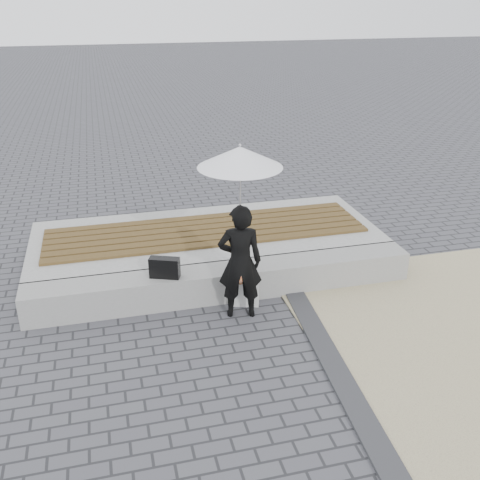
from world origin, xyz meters
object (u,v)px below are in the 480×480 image
Objects in this scene: woman at (240,262)px; parasol at (240,157)px; canvas_tote at (244,290)px; handbag at (165,268)px; seating_ledge at (225,282)px.

woman is 1.19× the size of parasol.
woman is at bearing 180.00° from parasol.
parasol is 1.81m from canvas_tote.
handbag is (-0.84, 0.44, -1.46)m from parasol.
woman reaches higher than handbag.
canvas_tote is (0.11, 0.22, -1.79)m from parasol.
parasol is at bearing -5.84° from handbag.
parasol reaches higher than canvas_tote.
woman reaches higher than canvas_tote.
woman is 1.27m from parasol.
woman is 3.89× the size of handbag.
woman is at bearing -81.59° from seating_ledge.
seating_ledge is 3.49× the size of woman.
seating_ledge is at bearing -71.02° from woman.
handbag is 0.93× the size of canvas_tote.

